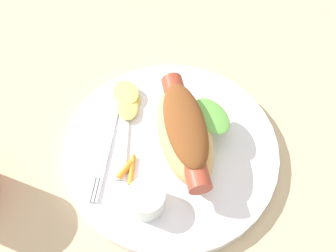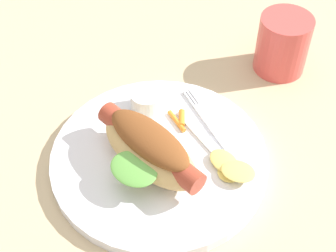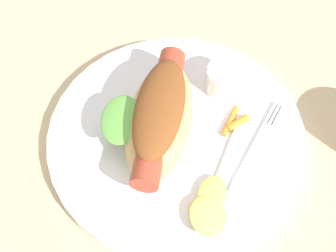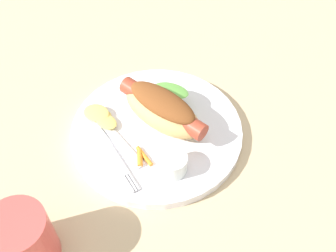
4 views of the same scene
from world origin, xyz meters
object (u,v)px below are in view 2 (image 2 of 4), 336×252
sauce_ramekin (147,101)px  fork (217,133)px  hot_dog (149,148)px  chips_pile (231,168)px  carrot_garnish (179,120)px  plate (162,159)px  knife (209,144)px  drinking_cup (283,44)px

sauce_ramekin → fork: 10.54cm
hot_dog → chips_pile: hot_dog is taller
sauce_ramekin → carrot_garnish: bearing=61.3°
fork → chips_pile: size_ratio=2.31×
chips_pile → carrot_garnish: bearing=-144.2°
sauce_ramekin → fork: size_ratio=0.28×
plate → fork: 8.20cm
knife → chips_pile: chips_pile is taller
knife → fork: bearing=-62.2°
sauce_ramekin → fork: (4.71, 9.33, -1.34)cm
plate → drinking_cup: drinking_cup is taller
plate → drinking_cup: (-18.62, 18.27, 3.72)cm
plate → carrot_garnish: carrot_garnish is taller
hot_dog → knife: hot_dog is taller
sauce_ramekin → chips_pile: 15.33cm
sauce_ramekin → carrot_garnish: 5.17cm
hot_dog → fork: bearing=-104.5°
hot_dog → sauce_ramekin: hot_dog is taller
drinking_cup → plate: bearing=-44.5°
knife → chips_pile: bearing=176.8°
knife → drinking_cup: size_ratio=1.51×
chips_pile → drinking_cup: drinking_cup is taller
plate → sauce_ramekin: 8.76cm
fork → plate: bearing=90.7°
fork → drinking_cup: size_ratio=1.77×
sauce_ramekin → chips_pile: size_ratio=0.64×
plate → knife: size_ratio=2.06×
plate → sauce_ramekin: bearing=-166.5°
knife → carrot_garnish: carrot_garnish is taller
plate → fork: size_ratio=1.75×
sauce_ramekin → knife: (6.61, 8.22, -1.36)cm
hot_dog → fork: size_ratio=0.96×
knife → drinking_cup: (-17.02, 12.03, 2.74)cm
carrot_garnish → drinking_cup: drinking_cup is taller
fork → chips_pile: chips_pile is taller
knife → hot_dog: bearing=79.6°
hot_dog → chips_pile: bearing=-141.4°
knife → carrot_garnish: bearing=10.3°
sauce_ramekin → drinking_cup: 22.81cm
hot_dog → sauce_ramekin: bearing=-40.7°
sauce_ramekin → drinking_cup: size_ratio=0.49×
carrot_garnish → drinking_cup: (-12.83, 15.83, 2.55)cm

